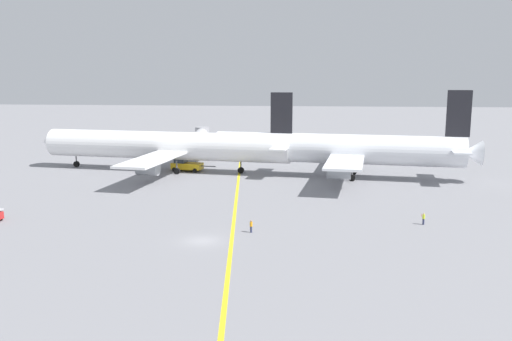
{
  "coord_description": "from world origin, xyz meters",
  "views": [
    {
      "loc": [
        13.09,
        -61.9,
        19.94
      ],
      "look_at": [
        3.75,
        27.44,
        4.0
      ],
      "focal_mm": 37.38,
      "sensor_mm": 36.0,
      "label": 1
    }
  ],
  "objects": [
    {
      "name": "ground_plane",
      "position": [
        0.0,
        0.0,
        0.0
      ],
      "size": [
        600.0,
        600.0,
        0.0
      ],
      "primitive_type": "plane",
      "color": "gray"
    },
    {
      "name": "taxiway_stripe",
      "position": [
        2.45,
        10.0,
        0.0
      ],
      "size": [
        14.33,
        119.26,
        0.01
      ],
      "primitive_type": "cube",
      "rotation": [
        0.0,
        0.0,
        0.12
      ],
      "color": "yellow",
      "rests_on": "ground"
    },
    {
      "name": "airliner_at_gate_left",
      "position": [
        -17.19,
        47.59,
        5.37
      ],
      "size": [
        58.96,
        47.35,
        16.77
      ],
      "color": "white",
      "rests_on": "ground"
    },
    {
      "name": "airliner_being_pushed",
      "position": [
        18.41,
        43.77,
        5.68
      ],
      "size": [
        54.37,
        39.97,
        17.4
      ],
      "color": "white",
      "rests_on": "ground"
    },
    {
      "name": "pushback_tug",
      "position": [
        -13.33,
        47.78,
        1.26
      ],
      "size": [
        9.78,
        4.08,
        2.96
      ],
      "color": "gold",
      "rests_on": "ground"
    },
    {
      "name": "ground_crew_ramp_agent_by_cones",
      "position": [
        5.55,
        4.1,
        0.85
      ],
      "size": [
        0.36,
        0.36,
        1.63
      ],
      "color": "#2D3351",
      "rests_on": "ground"
    },
    {
      "name": "ground_crew_marshaller_foreground",
      "position": [
        28.49,
        10.24,
        0.85
      ],
      "size": [
        0.5,
        0.36,
        1.64
      ],
      "color": "#2D3351",
      "rests_on": "ground"
    },
    {
      "name": "jet_bridge",
      "position": [
        -15.75,
        72.83,
        4.51
      ],
      "size": [
        5.53,
        21.62,
        6.29
      ],
      "color": "#B7B7BC",
      "rests_on": "ground"
    }
  ]
}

